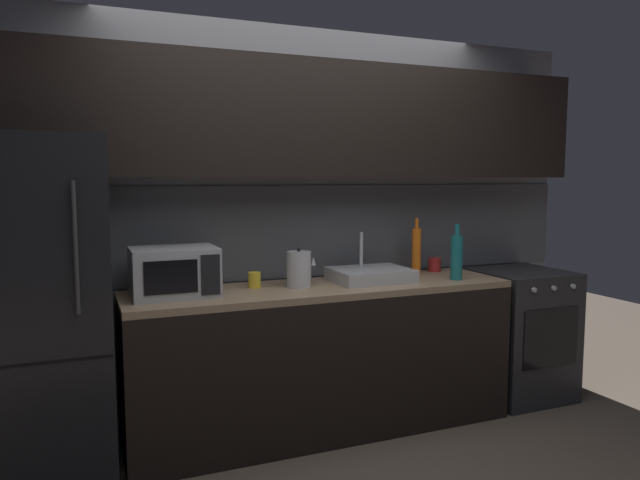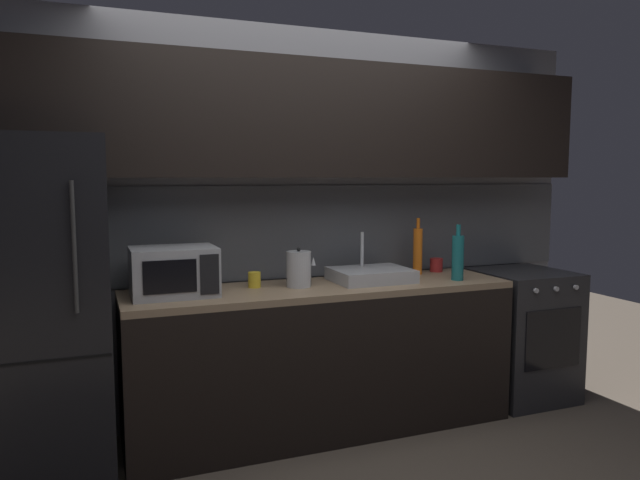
% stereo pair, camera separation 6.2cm
% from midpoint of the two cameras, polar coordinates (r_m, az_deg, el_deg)
% --- Properties ---
extents(back_wall, '(4.09, 0.44, 2.50)m').
position_cam_midpoint_polar(back_wall, '(3.81, -1.99, 6.00)').
color(back_wall, slate).
rests_on(back_wall, ground).
extents(counter_run, '(2.35, 0.60, 0.90)m').
position_cam_midpoint_polar(counter_run, '(3.70, -0.29, -11.27)').
color(counter_run, black).
rests_on(counter_run, ground).
extents(refrigerator, '(0.68, 0.69, 1.76)m').
position_cam_midpoint_polar(refrigerator, '(3.35, -25.91, -6.16)').
color(refrigerator, black).
rests_on(refrigerator, ground).
extents(oven_range, '(0.60, 0.62, 0.90)m').
position_cam_midpoint_polar(oven_range, '(4.47, 18.21, -8.52)').
color(oven_range, '#232326').
rests_on(oven_range, ground).
extents(microwave, '(0.46, 0.35, 0.27)m').
position_cam_midpoint_polar(microwave, '(3.36, -14.37, -2.99)').
color(microwave, '#A8AAAF').
rests_on(microwave, counter_run).
extents(sink_basin, '(0.48, 0.38, 0.30)m').
position_cam_midpoint_polar(sink_basin, '(3.75, 4.39, -3.33)').
color(sink_basin, '#ADAFB5').
rests_on(sink_basin, counter_run).
extents(kettle, '(0.18, 0.15, 0.24)m').
position_cam_midpoint_polar(kettle, '(3.54, -2.54, -2.80)').
color(kettle, '#B7BABF').
rests_on(kettle, counter_run).
extents(wine_bottle_teal, '(0.08, 0.08, 0.36)m').
position_cam_midpoint_polar(wine_bottle_teal, '(3.87, 12.55, -1.57)').
color(wine_bottle_teal, '#19666B').
rests_on(wine_bottle_teal, counter_run).
extents(wine_bottle_orange, '(0.06, 0.06, 0.38)m').
position_cam_midpoint_polar(wine_bottle_orange, '(4.05, 8.81, -0.97)').
color(wine_bottle_orange, orange).
rests_on(wine_bottle_orange, counter_run).
extents(mug_yellow, '(0.07, 0.07, 0.09)m').
position_cam_midpoint_polar(mug_yellow, '(3.54, -6.82, -3.83)').
color(mug_yellow, gold).
rests_on(mug_yellow, counter_run).
extents(mug_red, '(0.09, 0.09, 0.09)m').
position_cam_midpoint_polar(mug_red, '(4.20, 10.53, -2.34)').
color(mug_red, '#A82323').
rests_on(mug_red, counter_run).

